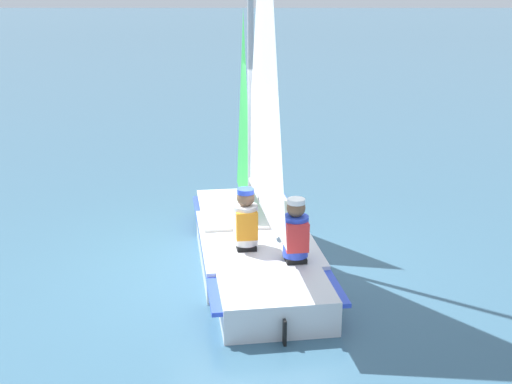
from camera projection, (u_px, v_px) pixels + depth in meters
name	position (u px, v px, depth m)	size (l,w,h in m)	color
ground_plane	(256.00, 263.00, 8.51)	(260.00, 260.00, 0.00)	#38607A
sailboat_main	(257.00, 213.00, 8.24)	(2.02, 4.14, 5.02)	silver
sailor_helm	(246.00, 230.00, 7.92)	(0.34, 0.37, 1.16)	black
sailor_crew	(295.00, 242.00, 7.56)	(0.34, 0.37, 1.16)	black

